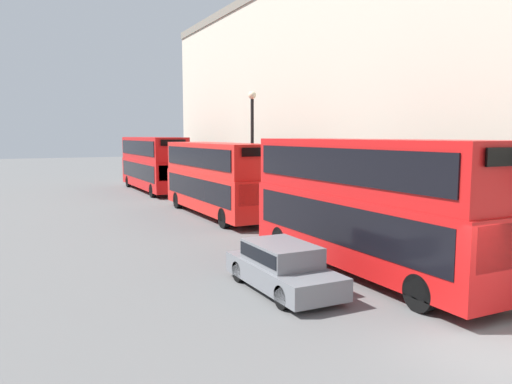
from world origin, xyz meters
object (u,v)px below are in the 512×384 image
Objects in this scene: pedestrian at (220,188)px; car_dark_sedan at (282,265)px; bus_third_in_queue at (153,162)px; bus_second_in_queue at (217,176)px; bus_leading at (366,200)px.

car_dark_sedan is at bearing -107.32° from pedestrian.
bus_third_in_queue is 2.64× the size of car_dark_sedan.
pedestrian is (2.75, -7.53, -1.59)m from bus_third_in_queue.
bus_leading is at bearing -90.00° from bus_second_in_queue.
bus_third_in_queue is (0.00, 13.78, 0.14)m from bus_second_in_queue.
bus_third_in_queue is at bearing 82.89° from car_dark_sedan.
pedestrian is at bearing 66.21° from bus_second_in_queue.
pedestrian is at bearing 81.86° from bus_leading.
pedestrian is at bearing 72.68° from car_dark_sedan.
bus_second_in_queue is at bearing 75.85° from car_dark_sedan.
bus_second_in_queue reaches higher than car_dark_sedan.
bus_second_in_queue is 6.98m from pedestrian.
car_dark_sedan is (-3.40, -27.27, -1.66)m from bus_third_in_queue.
bus_third_in_queue is at bearing 90.00° from bus_second_in_queue.
bus_leading reaches higher than pedestrian.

